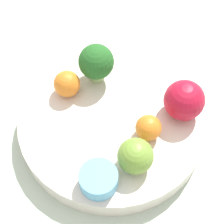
{
  "coord_description": "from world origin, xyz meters",
  "views": [
    {
      "loc": [
        -0.25,
        0.13,
        0.5
      ],
      "look_at": [
        0.0,
        0.0,
        0.06
      ],
      "focal_mm": 60.0,
      "sensor_mm": 36.0,
      "label": 1
    }
  ],
  "objects_px": {
    "bowl": "(112,122)",
    "small_cup": "(99,179)",
    "apple_red": "(136,156)",
    "orange_back": "(148,128)",
    "broccoli": "(96,63)",
    "orange_front": "(67,84)",
    "apple_green": "(184,100)"
  },
  "relations": [
    {
      "from": "bowl",
      "to": "orange_back",
      "type": "bearing_deg",
      "value": -149.01
    },
    {
      "from": "apple_red",
      "to": "orange_back",
      "type": "height_order",
      "value": "apple_red"
    },
    {
      "from": "orange_front",
      "to": "apple_green",
      "type": "bearing_deg",
      "value": -129.41
    },
    {
      "from": "apple_green",
      "to": "orange_front",
      "type": "xyz_separation_m",
      "value": [
        0.11,
        0.13,
        -0.01
      ]
    },
    {
      "from": "orange_front",
      "to": "small_cup",
      "type": "height_order",
      "value": "orange_front"
    },
    {
      "from": "orange_front",
      "to": "small_cup",
      "type": "relative_size",
      "value": 0.79
    },
    {
      "from": "broccoli",
      "to": "orange_back",
      "type": "distance_m",
      "value": 0.12
    },
    {
      "from": "broccoli",
      "to": "apple_red",
      "type": "height_order",
      "value": "broccoli"
    },
    {
      "from": "bowl",
      "to": "broccoli",
      "type": "bearing_deg",
      "value": -8.9
    },
    {
      "from": "apple_red",
      "to": "bowl",
      "type": "bearing_deg",
      "value": -5.64
    },
    {
      "from": "bowl",
      "to": "small_cup",
      "type": "bearing_deg",
      "value": 143.39
    },
    {
      "from": "apple_red",
      "to": "apple_green",
      "type": "bearing_deg",
      "value": -67.38
    },
    {
      "from": "apple_green",
      "to": "orange_front",
      "type": "bearing_deg",
      "value": 50.59
    },
    {
      "from": "small_cup",
      "to": "apple_green",
      "type": "bearing_deg",
      "value": -73.95
    },
    {
      "from": "bowl",
      "to": "apple_green",
      "type": "distance_m",
      "value": 0.11
    },
    {
      "from": "apple_red",
      "to": "apple_green",
      "type": "height_order",
      "value": "apple_green"
    },
    {
      "from": "broccoli",
      "to": "apple_red",
      "type": "bearing_deg",
      "value": 172.82
    },
    {
      "from": "bowl",
      "to": "small_cup",
      "type": "xyz_separation_m",
      "value": [
        -0.08,
        0.06,
        0.03
      ]
    },
    {
      "from": "broccoli",
      "to": "apple_green",
      "type": "bearing_deg",
      "value": -143.98
    },
    {
      "from": "apple_green",
      "to": "orange_back",
      "type": "bearing_deg",
      "value": 99.55
    },
    {
      "from": "apple_red",
      "to": "orange_back",
      "type": "xyz_separation_m",
      "value": [
        0.03,
        -0.04,
        -0.01
      ]
    },
    {
      "from": "small_cup",
      "to": "broccoli",
      "type": "bearing_deg",
      "value": -25.26
    },
    {
      "from": "small_cup",
      "to": "apple_red",
      "type": "bearing_deg",
      "value": -87.19
    },
    {
      "from": "bowl",
      "to": "small_cup",
      "type": "distance_m",
      "value": 0.11
    },
    {
      "from": "bowl",
      "to": "broccoli",
      "type": "height_order",
      "value": "broccoli"
    },
    {
      "from": "bowl",
      "to": "orange_back",
      "type": "relative_size",
      "value": 7.55
    },
    {
      "from": "bowl",
      "to": "apple_red",
      "type": "distance_m",
      "value": 0.09
    },
    {
      "from": "bowl",
      "to": "orange_back",
      "type": "xyz_separation_m",
      "value": [
        -0.05,
        -0.03,
        0.03
      ]
    },
    {
      "from": "apple_red",
      "to": "orange_front",
      "type": "bearing_deg",
      "value": 11.62
    },
    {
      "from": "orange_front",
      "to": "small_cup",
      "type": "bearing_deg",
      "value": 171.22
    },
    {
      "from": "apple_red",
      "to": "orange_back",
      "type": "distance_m",
      "value": 0.05
    },
    {
      "from": "apple_green",
      "to": "orange_front",
      "type": "distance_m",
      "value": 0.17
    }
  ]
}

